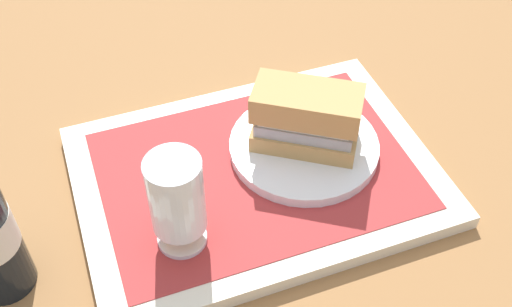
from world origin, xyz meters
The scene contains 6 objects.
ground_plane centered at (0.00, 0.00, 0.00)m, with size 3.00×3.00×0.00m, color olive.
tray centered at (0.00, 0.00, 0.01)m, with size 0.44×0.32×0.02m, color beige.
placemat centered at (0.00, 0.00, 0.02)m, with size 0.38×0.27×0.00m, color #9E2D2D.
plate centered at (-0.07, -0.01, 0.03)m, with size 0.19×0.19×0.01m, color white.
sandwich centered at (-0.07, -0.01, 0.08)m, with size 0.14×0.12×0.08m.
beer_glass centered at (0.11, 0.07, 0.09)m, with size 0.06×0.06×0.12m.
Camera 1 is at (0.18, 0.49, 0.59)m, focal length 43.63 mm.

